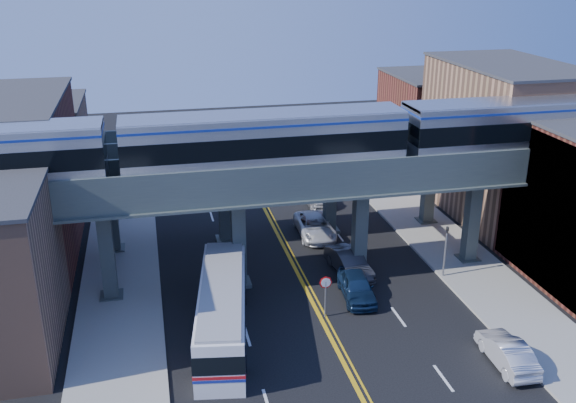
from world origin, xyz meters
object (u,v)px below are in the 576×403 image
(car_parked_curb, at_px, (507,352))
(car_lane_c, at_px, (315,226))
(stop_sign, at_px, (326,290))
(car_lane_d, at_px, (315,193))
(car_lane_a, at_px, (357,286))
(transit_bus, at_px, (223,310))
(transit_train, at_px, (265,141))
(car_lane_b, at_px, (349,263))
(traffic_signal, at_px, (446,246))

(car_parked_curb, bearing_deg, car_lane_c, -70.77)
(stop_sign, bearing_deg, car_lane_d, 76.97)
(car_lane_a, relative_size, car_lane_d, 0.85)
(transit_bus, bearing_deg, transit_train, -23.34)
(car_lane_b, bearing_deg, car_parked_curb, -74.61)
(transit_bus, relative_size, car_lane_c, 2.17)
(car_lane_a, distance_m, car_lane_d, 16.68)
(transit_train, height_order, car_lane_b, transit_train)
(transit_bus, distance_m, car_parked_curb, 15.20)
(traffic_signal, distance_m, car_lane_c, 10.76)
(car_lane_b, height_order, car_lane_d, car_lane_b)
(transit_train, height_order, transit_bus, transit_train)
(car_lane_b, bearing_deg, stop_sign, -128.91)
(car_lane_a, height_order, car_lane_d, car_lane_d)
(transit_train, relative_size, traffic_signal, 12.75)
(transit_train, bearing_deg, stop_sign, -63.04)
(transit_train, relative_size, car_lane_d, 9.67)
(traffic_signal, height_order, car_lane_d, traffic_signal)
(car_lane_a, relative_size, car_parked_curb, 1.04)
(transit_bus, relative_size, car_lane_b, 2.45)
(traffic_signal, xyz_separation_m, car_parked_curb, (-1.03, -9.59, -1.57))
(transit_train, height_order, car_lane_c, transit_train)
(car_lane_c, xyz_separation_m, car_lane_d, (1.83, 6.89, 0.03))
(traffic_signal, height_order, car_lane_a, traffic_signal)
(stop_sign, height_order, car_parked_curb, stop_sign)
(car_lane_b, xyz_separation_m, car_parked_curb, (4.85, -11.53, -0.06))
(traffic_signal, xyz_separation_m, transit_bus, (-14.95, -3.53, -0.79))
(car_lane_d, bearing_deg, stop_sign, -110.47)
(car_lane_a, xyz_separation_m, car_parked_curb, (5.37, -8.34, -0.05))
(car_lane_a, distance_m, car_parked_curb, 9.92)
(car_lane_c, bearing_deg, transit_bus, -122.69)
(stop_sign, xyz_separation_m, car_parked_curb, (7.87, -6.59, -1.03))
(traffic_signal, height_order, car_parked_curb, traffic_signal)
(transit_train, relative_size, car_lane_a, 11.38)
(stop_sign, height_order, traffic_signal, traffic_signal)
(transit_bus, distance_m, car_lane_b, 10.63)
(transit_bus, xyz_separation_m, car_lane_b, (9.08, 5.48, -0.73))
(stop_sign, bearing_deg, car_lane_b, 58.50)
(transit_train, xyz_separation_m, stop_sign, (2.54, -5.00, -7.71))
(car_parked_curb, bearing_deg, traffic_signal, -93.72)
(transit_bus, bearing_deg, car_parked_curb, -104.46)
(car_lane_b, relative_size, car_lane_d, 0.89)
(traffic_signal, relative_size, car_lane_d, 0.76)
(transit_bus, distance_m, car_lane_d, 21.51)
(car_lane_c, distance_m, car_parked_curb, 18.84)
(transit_train, relative_size, transit_bus, 4.46)
(stop_sign, height_order, transit_bus, transit_bus)
(transit_train, bearing_deg, car_lane_b, -0.59)
(transit_bus, xyz_separation_m, car_parked_curb, (13.92, -6.05, -0.79))
(transit_train, relative_size, car_lane_c, 9.68)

